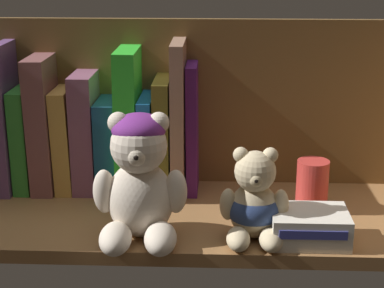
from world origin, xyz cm
name	(u,v)px	position (x,y,z in cm)	size (l,w,h in cm)	color
shelf_board	(180,218)	(0.00, 0.00, 1.00)	(82.73, 26.62, 2.00)	olive
shelf_back_panel	(185,108)	(0.00, 13.91, 14.71)	(85.13, 1.20, 29.41)	brown
book_3	(10,116)	(-28.27, 10.41, 14.05)	(1.84, 13.06, 24.10)	#664376
book_4	(27,137)	(-25.81, 10.41, 10.43)	(2.61, 11.38, 16.86)	#338B31
book_5	(46,122)	(-22.51, 10.41, 12.97)	(3.50, 12.18, 21.94)	brown
book_6	(67,138)	(-19.17, 10.41, 10.39)	(2.70, 11.00, 16.78)	#C38F42
book_7	(87,131)	(-15.78, 10.41, 11.64)	(3.59, 10.98, 19.29)	#7D4861
book_8	(110,143)	(-12.14, 10.41, 9.55)	(3.21, 11.74, 15.10)	navy
book_9	(130,119)	(-8.64, 10.41, 13.68)	(3.31, 14.24, 23.36)	green
book_10	(149,141)	(-5.68, 10.41, 9.97)	(2.11, 14.58, 15.94)	#1A67AE
book_11	(164,133)	(-3.15, 10.41, 11.40)	(2.47, 14.54, 18.80)	brown
book_12	(179,116)	(-0.66, 10.41, 14.31)	(2.03, 14.52, 24.62)	#986F58
book_13	(193,127)	(1.47, 10.41, 12.47)	(1.74, 9.86, 20.94)	#4F1968
teddy_bear_larger	(139,181)	(-4.87, -8.68, 10.41)	(12.91, 13.10, 17.73)	beige
teddy_bear_smaller	(254,204)	(10.67, -8.24, 7.12)	(9.41, 9.77, 13.03)	beige
pillar_candle	(312,185)	(19.99, 2.22, 5.90)	(4.84, 4.84, 7.80)	#C63833
small_product_box	(309,226)	(18.22, -8.73, 4.16)	(10.44, 7.87, 4.31)	silver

